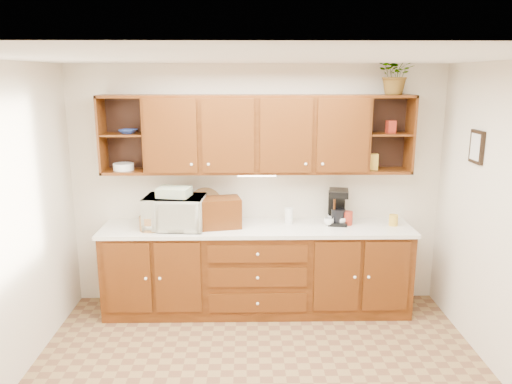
{
  "coord_description": "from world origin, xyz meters",
  "views": [
    {
      "loc": [
        -0.1,
        -3.55,
        2.48
      ],
      "look_at": [
        -0.02,
        1.15,
        1.38
      ],
      "focal_mm": 35.0,
      "sensor_mm": 36.0,
      "label": 1
    }
  ],
  "objects_px": {
    "microwave": "(175,212)",
    "coffee_maker": "(338,207)",
    "potted_plant": "(396,74)",
    "bread_box": "(219,213)"
  },
  "relations": [
    {
      "from": "coffee_maker",
      "to": "potted_plant",
      "type": "relative_size",
      "value": 0.9
    },
    {
      "from": "microwave",
      "to": "coffee_maker",
      "type": "relative_size",
      "value": 1.64
    },
    {
      "from": "potted_plant",
      "to": "coffee_maker",
      "type": "bearing_deg",
      "value": 179.5
    },
    {
      "from": "coffee_maker",
      "to": "potted_plant",
      "type": "height_order",
      "value": "potted_plant"
    },
    {
      "from": "bread_box",
      "to": "potted_plant",
      "type": "height_order",
      "value": "potted_plant"
    },
    {
      "from": "microwave",
      "to": "bread_box",
      "type": "distance_m",
      "value": 0.45
    },
    {
      "from": "bread_box",
      "to": "potted_plant",
      "type": "distance_m",
      "value": 2.28
    },
    {
      "from": "bread_box",
      "to": "potted_plant",
      "type": "relative_size",
      "value": 1.08
    },
    {
      "from": "microwave",
      "to": "coffee_maker",
      "type": "xyz_separation_m",
      "value": [
        1.71,
        0.15,
        0.01
      ]
    },
    {
      "from": "microwave",
      "to": "potted_plant",
      "type": "distance_m",
      "value": 2.64
    }
  ]
}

